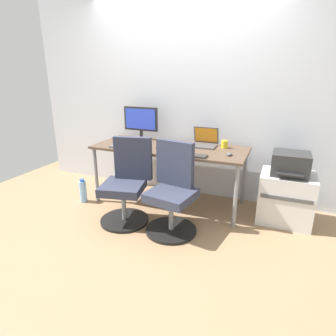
# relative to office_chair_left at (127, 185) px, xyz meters

# --- Properties ---
(ground_plane) EXTENTS (5.28, 5.28, 0.00)m
(ground_plane) POSITION_rel_office_chair_left_xyz_m (0.27, 0.60, -0.42)
(ground_plane) COLOR #9E7A56
(back_wall) EXTENTS (4.40, 0.04, 2.60)m
(back_wall) POSITION_rel_office_chair_left_xyz_m (0.27, 1.05, 0.88)
(back_wall) COLOR silver
(back_wall) RESTS_ON ground
(desk) EXTENTS (1.86, 0.74, 0.74)m
(desk) POSITION_rel_office_chair_left_xyz_m (0.27, 0.60, 0.26)
(desk) COLOR brown
(desk) RESTS_ON ground
(office_chair_left) EXTENTS (0.54, 0.54, 0.94)m
(office_chair_left) POSITION_rel_office_chair_left_xyz_m (0.00, 0.00, 0.00)
(office_chair_left) COLOR black
(office_chair_left) RESTS_ON ground
(office_chair_right) EXTENTS (0.54, 0.54, 0.94)m
(office_chair_right) POSITION_rel_office_chair_left_xyz_m (0.54, 0.00, 0.00)
(office_chair_right) COLOR black
(office_chair_right) RESTS_ON ground
(side_cabinet) EXTENTS (0.57, 0.47, 0.56)m
(side_cabinet) POSITION_rel_office_chair_left_xyz_m (1.64, 0.64, -0.14)
(side_cabinet) COLOR silver
(side_cabinet) RESTS_ON ground
(printer) EXTENTS (0.38, 0.40, 0.24)m
(printer) POSITION_rel_office_chair_left_xyz_m (1.64, 0.64, 0.25)
(printer) COLOR #2D2D2D
(printer) RESTS_ON side_cabinet
(water_bottle_on_floor) EXTENTS (0.09, 0.09, 0.31)m
(water_bottle_on_floor) POSITION_rel_office_chair_left_xyz_m (-0.77, 0.19, -0.28)
(water_bottle_on_floor) COLOR #8CBFF2
(water_bottle_on_floor) RESTS_ON ground
(desktop_monitor) EXTENTS (0.48, 0.18, 0.43)m
(desktop_monitor) POSITION_rel_office_chair_left_xyz_m (-0.23, 0.83, 0.57)
(desktop_monitor) COLOR #262626
(desktop_monitor) RESTS_ON desk
(open_laptop) EXTENTS (0.31, 0.27, 0.22)m
(open_laptop) POSITION_rel_office_chair_left_xyz_m (0.65, 0.80, 0.37)
(open_laptop) COLOR #4C4C51
(open_laptop) RESTS_ON desk
(keyboard_by_monitor) EXTENTS (0.34, 0.12, 0.02)m
(keyboard_by_monitor) POSITION_rel_office_chair_left_xyz_m (-0.22, 0.34, 0.33)
(keyboard_by_monitor) COLOR #515156
(keyboard_by_monitor) RESTS_ON desk
(keyboard_by_laptop) EXTENTS (0.34, 0.12, 0.02)m
(keyboard_by_laptop) POSITION_rel_office_chair_left_xyz_m (0.64, 0.31, 0.33)
(keyboard_by_laptop) COLOR #2D2D2D
(keyboard_by_laptop) RESTS_ON desk
(mouse_by_monitor) EXTENTS (0.06, 0.10, 0.03)m
(mouse_by_monitor) POSITION_rel_office_chair_left_xyz_m (1.02, 0.49, 0.33)
(mouse_by_monitor) COLOR #515156
(mouse_by_monitor) RESTS_ON desk
(mouse_by_laptop) EXTENTS (0.06, 0.10, 0.03)m
(mouse_by_laptop) POSITION_rel_office_chair_left_xyz_m (0.27, 0.69, 0.33)
(mouse_by_laptop) COLOR #2D2D2D
(mouse_by_laptop) RESTS_ON desk
(coffee_mug) EXTENTS (0.08, 0.08, 0.09)m
(coffee_mug) POSITION_rel_office_chair_left_xyz_m (0.90, 0.78, 0.36)
(coffee_mug) COLOR yellow
(coffee_mug) RESTS_ON desk
(pen_cup) EXTENTS (0.07, 0.07, 0.10)m
(pen_cup) POSITION_rel_office_chair_left_xyz_m (0.36, 0.46, 0.37)
(pen_cup) COLOR slate
(pen_cup) RESTS_ON desk
(phone_near_monitor) EXTENTS (0.07, 0.14, 0.01)m
(phone_near_monitor) POSITION_rel_office_chair_left_xyz_m (0.18, 0.55, 0.32)
(phone_near_monitor) COLOR black
(phone_near_monitor) RESTS_ON desk
(notebook) EXTENTS (0.21, 0.15, 0.03)m
(notebook) POSITION_rel_office_chair_left_xyz_m (-0.21, 0.59, 0.33)
(notebook) COLOR purple
(notebook) RESTS_ON desk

